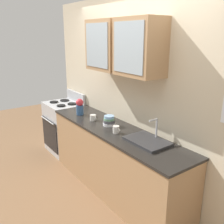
{
  "coord_description": "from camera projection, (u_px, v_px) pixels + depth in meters",
  "views": [
    {
      "loc": [
        2.51,
        -1.83,
        2.1
      ],
      "look_at": [
        -0.04,
        0.0,
        1.13
      ],
      "focal_mm": 40.71,
      "sensor_mm": 36.0,
      "label": 1
    }
  ],
  "objects": [
    {
      "name": "back_wall_unit",
      "position": [
        132.0,
        87.0,
        3.33
      ],
      "size": [
        3.92,
        0.44,
        2.59
      ],
      "color": "beige",
      "rests_on": "ground_plane"
    },
    {
      "name": "cup_near_sink",
      "position": [
        116.0,
        129.0,
        3.16
      ],
      "size": [
        0.12,
        0.08,
        0.09
      ],
      "color": "silver",
      "rests_on": "counter"
    },
    {
      "name": "bowl_stack",
      "position": [
        109.0,
        121.0,
        3.42
      ],
      "size": [
        0.17,
        0.17,
        0.14
      ],
      "color": "white",
      "rests_on": "counter"
    },
    {
      "name": "ground_plane",
      "position": [
        114.0,
        189.0,
        3.59
      ],
      "size": [
        10.0,
        10.0,
        0.0
      ],
      "primitive_type": "plane",
      "color": "brown"
    },
    {
      "name": "stove_range",
      "position": [
        64.0,
        127.0,
        4.65
      ],
      "size": [
        0.67,
        0.6,
        1.09
      ],
      "color": "silver",
      "rests_on": "ground_plane"
    },
    {
      "name": "sink_faucet",
      "position": [
        147.0,
        140.0,
        2.9
      ],
      "size": [
        0.51,
        0.34,
        0.26
      ],
      "color": "#2D2D30",
      "rests_on": "counter"
    },
    {
      "name": "counter",
      "position": [
        114.0,
        160.0,
        3.45
      ],
      "size": [
        2.45,
        0.58,
        0.91
      ],
      "color": "#A87F56",
      "rests_on": "ground_plane"
    },
    {
      "name": "cup_near_bowls",
      "position": [
        93.0,
        118.0,
        3.63
      ],
      "size": [
        0.12,
        0.09,
        0.08
      ],
      "color": "silver",
      "rests_on": "counter"
    },
    {
      "name": "vase",
      "position": [
        80.0,
        107.0,
        3.86
      ],
      "size": [
        0.11,
        0.11,
        0.25
      ],
      "color": "#33598C",
      "rests_on": "counter"
    }
  ]
}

